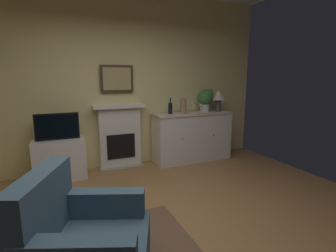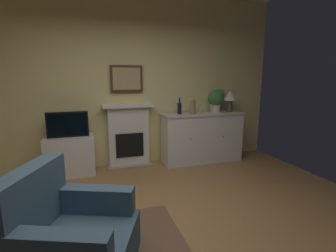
{
  "view_description": "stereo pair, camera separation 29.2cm",
  "coord_description": "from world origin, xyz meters",
  "views": [
    {
      "loc": [
        -0.83,
        -2.05,
        1.56
      ],
      "look_at": [
        0.32,
        0.59,
        1.0
      ],
      "focal_mm": 26.95,
      "sensor_mm": 36.0,
      "label": 1
    },
    {
      "loc": [
        -0.56,
        -2.15,
        1.56
      ],
      "look_at": [
        0.32,
        0.59,
        1.0
      ],
      "focal_mm": 26.95,
      "sensor_mm": 36.0,
      "label": 2
    }
  ],
  "objects": [
    {
      "name": "wine_glass_left",
      "position": [
        1.36,
        1.99,
        1.03
      ],
      "size": [
        0.07,
        0.07,
        0.16
      ],
      "color": "silver",
      "rests_on": "sideboard_cabinet"
    },
    {
      "name": "wine_bottle",
      "position": [
        1.0,
        2.04,
        1.02
      ],
      "size": [
        0.08,
        0.08,
        0.29
      ],
      "color": "black",
      "rests_on": "sideboard_cabinet"
    },
    {
      "name": "vase_decorative",
      "position": [
        1.22,
        1.96,
        1.05
      ],
      "size": [
        0.11,
        0.11,
        0.28
      ],
      "color": "#9E7F5B",
      "rests_on": "sideboard_cabinet"
    },
    {
      "name": "sideboard_cabinet",
      "position": [
        1.44,
        2.01,
        0.46
      ],
      "size": [
        1.5,
        0.49,
        0.91
      ],
      "color": "white",
      "rests_on": "ground_plane"
    },
    {
      "name": "wine_glass_center",
      "position": [
        1.47,
        2.03,
        1.03
      ],
      "size": [
        0.07,
        0.07,
        0.16
      ],
      "color": "silver",
      "rests_on": "sideboard_cabinet"
    },
    {
      "name": "tv_set",
      "position": [
        -0.87,
        2.0,
        0.83
      ],
      "size": [
        0.62,
        0.07,
        0.4
      ],
      "color": "black",
      "rests_on": "tv_cabinet"
    },
    {
      "name": "tv_cabinet",
      "position": [
        -0.87,
        2.03,
        0.32
      ],
      "size": [
        0.75,
        0.42,
        0.63
      ],
      "color": "white",
      "rests_on": "ground_plane"
    },
    {
      "name": "wine_glass_right",
      "position": [
        1.58,
        1.97,
        1.03
      ],
      "size": [
        0.07,
        0.07,
        0.16
      ],
      "color": "silver",
      "rests_on": "sideboard_cabinet"
    },
    {
      "name": "armchair",
      "position": [
        -0.75,
        -0.32,
        0.38
      ],
      "size": [
        1.04,
        1.01,
        0.92
      ],
      "color": "#3F596B",
      "rests_on": "ground_plane"
    },
    {
      "name": "wall_rear",
      "position": [
        0.0,
        2.32,
        1.49
      ],
      "size": [
        5.79,
        0.06,
        2.98
      ],
      "primitive_type": "cube",
      "color": "#EAD68C",
      "rests_on": "ground_plane"
    },
    {
      "name": "fireplace_unit",
      "position": [
        0.1,
        2.19,
        0.55
      ],
      "size": [
        0.87,
        0.3,
        1.1
      ],
      "color": "white",
      "rests_on": "ground_plane"
    },
    {
      "name": "table_lamp",
      "position": [
        2.0,
        2.01,
        1.19
      ],
      "size": [
        0.26,
        0.26,
        0.4
      ],
      "color": "#4C4742",
      "rests_on": "sideboard_cabinet"
    },
    {
      "name": "potted_plant_small",
      "position": [
        1.74,
        2.06,
        1.17
      ],
      "size": [
        0.3,
        0.3,
        0.43
      ],
      "color": "beige",
      "rests_on": "sideboard_cabinet"
    },
    {
      "name": "ground_plane",
      "position": [
        0.0,
        0.0,
        -0.05
      ],
      "size": [
        5.79,
        4.69,
        0.1
      ],
      "primitive_type": "cube",
      "color": "#9E7042",
      "rests_on": "ground"
    },
    {
      "name": "framed_picture",
      "position": [
        0.1,
        2.23,
        1.53
      ],
      "size": [
        0.55,
        0.04,
        0.45
      ],
      "color": "#473323"
    }
  ]
}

